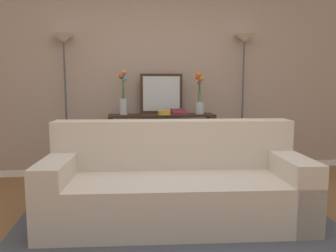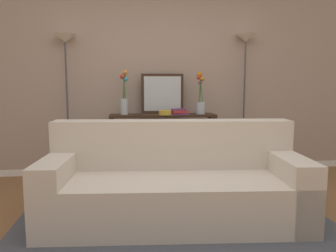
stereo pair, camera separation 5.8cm
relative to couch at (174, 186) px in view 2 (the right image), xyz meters
name	(u,v)px [view 2 (the right image)]	position (x,y,z in m)	size (l,w,h in m)	color
ground_plane	(186,247)	(0.03, -0.50, -0.32)	(16.00, 16.00, 0.02)	brown
back_wall	(159,65)	(0.03, 1.73, 1.18)	(12.00, 0.15, 2.99)	white
area_rug	(176,226)	(0.00, -0.16, -0.31)	(2.79, 2.02, 0.01)	#474C56
couch	(174,186)	(0.00, 0.00, 0.00)	(2.32, 1.06, 0.88)	beige
console_table	(163,134)	(0.05, 1.41, 0.26)	(1.38, 0.33, 0.84)	#382619
floor_lamp_left	(66,66)	(-1.19, 1.54, 1.14)	(0.28, 0.28, 1.85)	#4C4C51
floor_lamp_right	(245,65)	(1.19, 1.54, 1.18)	(0.28, 0.28, 1.90)	#4C4C51
wall_mirror	(162,94)	(0.06, 1.55, 0.79)	(0.56, 0.02, 0.53)	#382619
vase_tall_flowers	(124,97)	(-0.45, 1.45, 0.74)	(0.10, 0.11, 0.57)	silver
vase_short_flowers	(201,100)	(0.55, 1.40, 0.71)	(0.11, 0.13, 0.55)	silver
fruit_bowl	(165,113)	(0.07, 1.32, 0.55)	(0.17, 0.17, 0.06)	gold
book_stack	(179,112)	(0.25, 1.33, 0.56)	(0.22, 0.16, 0.08)	#6B3360
book_row_under_console	(134,173)	(-0.34, 1.41, -0.26)	(0.37, 0.17, 0.13)	tan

